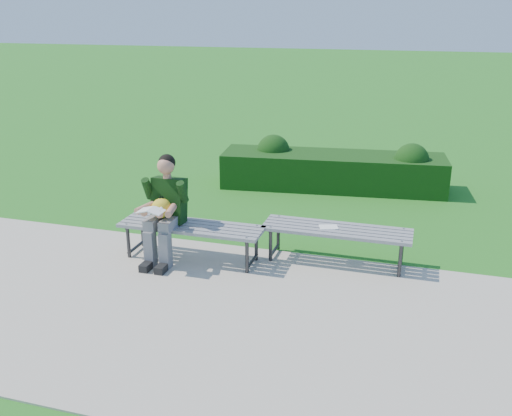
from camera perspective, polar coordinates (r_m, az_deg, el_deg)
ground at (r=7.54m, az=-1.21°, el=-4.01°), size 80.00×80.00×0.00m
walkway at (r=6.07m, az=-6.35°, el=-10.16°), size 30.00×3.50×0.02m
hedge at (r=10.10m, az=7.75°, el=3.93°), size 3.92×1.40×0.86m
bench_left at (r=7.08m, az=-6.48°, el=-2.10°), size 1.80×0.50×0.46m
bench_right at (r=7.00m, az=8.06°, el=-2.42°), size 1.80×0.50×0.46m
seated_boy at (r=7.02m, az=-9.13°, el=0.17°), size 0.56×0.76×1.31m
paper_sheet at (r=7.00m, az=7.27°, el=-1.90°), size 0.26×0.22×0.01m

